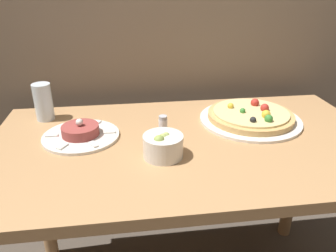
% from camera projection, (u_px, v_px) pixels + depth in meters
% --- Properties ---
extents(dining_table, '(1.31, 0.72, 0.75)m').
position_uv_depth(dining_table, '(188.00, 168.00, 1.12)').
color(dining_table, '#AD7F51').
rests_on(dining_table, ground_plane).
extents(pizza_plate, '(0.37, 0.37, 0.06)m').
position_uv_depth(pizza_plate, '(251.00, 116.00, 1.21)').
color(pizza_plate, silver).
rests_on(pizza_plate, dining_table).
extents(tartare_plate, '(0.25, 0.25, 0.07)m').
position_uv_depth(tartare_plate, '(81.00, 133.00, 1.09)').
color(tartare_plate, silver).
rests_on(tartare_plate, dining_table).
extents(small_bowl, '(0.12, 0.12, 0.08)m').
position_uv_depth(small_bowl, '(163.00, 146.00, 0.97)').
color(small_bowl, silver).
rests_on(small_bowl, dining_table).
extents(drinking_glass, '(0.07, 0.07, 0.14)m').
position_uv_depth(drinking_glass, '(43.00, 102.00, 1.21)').
color(drinking_glass, silver).
rests_on(drinking_glass, dining_table).
extents(salt_shaker, '(0.03, 0.03, 0.07)m').
position_uv_depth(salt_shaker, '(163.00, 126.00, 1.10)').
color(salt_shaker, silver).
rests_on(salt_shaker, dining_table).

